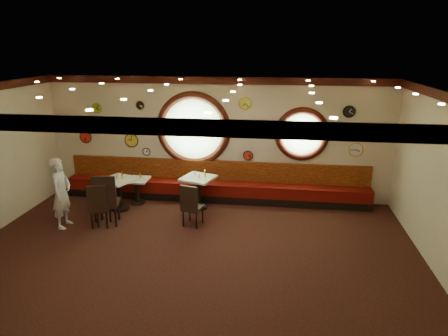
# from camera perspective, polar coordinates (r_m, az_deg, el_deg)

# --- Properties ---
(floor) EXTENTS (9.00, 6.00, 0.00)m
(floor) POSITION_cam_1_polar(r_m,az_deg,el_deg) (8.26, -4.37, -11.49)
(floor) COLOR black
(floor) RESTS_ON ground
(ceiling) EXTENTS (9.00, 6.00, 0.02)m
(ceiling) POSITION_cam_1_polar(r_m,az_deg,el_deg) (7.29, -4.95, 11.15)
(ceiling) COLOR #C38B37
(ceiling) RESTS_ON wall_back
(wall_back) EXTENTS (9.00, 0.02, 3.20)m
(wall_back) POSITION_cam_1_polar(r_m,az_deg,el_deg) (10.47, -1.13, 4.16)
(wall_back) COLOR beige
(wall_back) RESTS_ON floor
(wall_front) EXTENTS (9.00, 0.02, 3.20)m
(wall_front) POSITION_cam_1_polar(r_m,az_deg,el_deg) (4.97, -12.19, -11.54)
(wall_front) COLOR beige
(wall_front) RESTS_ON floor
(wall_right) EXTENTS (0.02, 6.00, 3.20)m
(wall_right) POSITION_cam_1_polar(r_m,az_deg,el_deg) (8.00, 28.70, -2.15)
(wall_right) COLOR beige
(wall_right) RESTS_ON floor
(molding_back) EXTENTS (9.00, 0.10, 0.18)m
(molding_back) POSITION_cam_1_polar(r_m,az_deg,el_deg) (10.19, -1.23, 12.40)
(molding_back) COLOR #340E09
(molding_back) RESTS_ON wall_back
(molding_front) EXTENTS (9.00, 0.10, 0.18)m
(molding_front) POSITION_cam_1_polar(r_m,az_deg,el_deg) (4.51, -13.18, 5.89)
(molding_front) COLOR #340E09
(molding_front) RESTS_ON wall_back
(banquette_base) EXTENTS (8.00, 0.55, 0.20)m
(banquette_base) POSITION_cam_1_polar(r_m,az_deg,el_deg) (10.65, -1.32, -4.07)
(banquette_base) COLOR black
(banquette_base) RESTS_ON floor
(banquette_seat) EXTENTS (8.00, 0.55, 0.30)m
(banquette_seat) POSITION_cam_1_polar(r_m,az_deg,el_deg) (10.56, -1.33, -2.80)
(banquette_seat) COLOR #570A07
(banquette_seat) RESTS_ON banquette_base
(banquette_back) EXTENTS (8.00, 0.10, 0.55)m
(banquette_back) POSITION_cam_1_polar(r_m,az_deg,el_deg) (10.64, -1.15, -0.38)
(banquette_back) COLOR #5D0A07
(banquette_back) RESTS_ON wall_back
(porthole_left_glass) EXTENTS (1.66, 0.02, 1.66)m
(porthole_left_glass) POSITION_cam_1_polar(r_m,az_deg,el_deg) (10.52, -4.39, 5.57)
(porthole_left_glass) COLOR #8AC375
(porthole_left_glass) RESTS_ON wall_back
(porthole_left_frame) EXTENTS (1.98, 0.18, 1.98)m
(porthole_left_frame) POSITION_cam_1_polar(r_m,az_deg,el_deg) (10.51, -4.40, 5.55)
(porthole_left_frame) COLOR #340E09
(porthole_left_frame) RESTS_ON wall_back
(porthole_left_ring) EXTENTS (1.61, 0.03, 1.61)m
(porthole_left_ring) POSITION_cam_1_polar(r_m,az_deg,el_deg) (10.48, -4.44, 5.52)
(porthole_left_ring) COLOR gold
(porthole_left_ring) RESTS_ON wall_back
(porthole_right_glass) EXTENTS (1.10, 0.02, 1.10)m
(porthole_right_glass) POSITION_cam_1_polar(r_m,az_deg,el_deg) (10.32, 11.06, 4.78)
(porthole_right_glass) COLOR #8AC375
(porthole_right_glass) RESTS_ON wall_back
(porthole_right_frame) EXTENTS (1.38, 0.18, 1.38)m
(porthole_right_frame) POSITION_cam_1_polar(r_m,az_deg,el_deg) (10.30, 11.06, 4.77)
(porthole_right_frame) COLOR #340E09
(porthole_right_frame) RESTS_ON wall_back
(porthole_right_ring) EXTENTS (1.09, 0.03, 1.09)m
(porthole_right_ring) POSITION_cam_1_polar(r_m,az_deg,el_deg) (10.27, 11.07, 4.73)
(porthole_right_ring) COLOR gold
(porthole_right_ring) RESTS_ON wall_back
(wall_clock_0) EXTENTS (0.24, 0.03, 0.24)m
(wall_clock_0) POSITION_cam_1_polar(r_m,az_deg,el_deg) (10.44, 3.46, 1.82)
(wall_clock_0) COLOR red
(wall_clock_0) RESTS_ON wall_back
(wall_clock_1) EXTENTS (0.26, 0.03, 0.26)m
(wall_clock_1) POSITION_cam_1_polar(r_m,az_deg,el_deg) (11.24, -17.69, 8.15)
(wall_clock_1) COLOR #9CC427
(wall_clock_1) RESTS_ON wall_back
(wall_clock_2) EXTENTS (0.28, 0.03, 0.28)m
(wall_clock_2) POSITION_cam_1_polar(r_m,az_deg,el_deg) (10.30, 17.43, 7.69)
(wall_clock_2) COLOR black
(wall_clock_2) RESTS_ON wall_back
(wall_clock_3) EXTENTS (0.24, 0.03, 0.24)m
(wall_clock_3) POSITION_cam_1_polar(r_m,az_deg,el_deg) (10.77, -11.89, 8.77)
(wall_clock_3) COLOR black
(wall_clock_3) RESTS_ON wall_back
(wall_clock_4) EXTENTS (0.32, 0.03, 0.32)m
(wall_clock_4) POSITION_cam_1_polar(r_m,az_deg,el_deg) (11.56, -19.13, 4.20)
(wall_clock_4) COLOR red
(wall_clock_4) RESTS_ON wall_back
(wall_clock_5) EXTENTS (0.22, 0.03, 0.22)m
(wall_clock_5) POSITION_cam_1_polar(r_m,az_deg,el_deg) (10.24, 6.34, 5.76)
(wall_clock_5) COLOR #EEEB4F
(wall_clock_5) RESTS_ON wall_back
(wall_clock_6) EXTENTS (0.30, 0.03, 0.30)m
(wall_clock_6) POSITION_cam_1_polar(r_m,az_deg,el_deg) (10.17, 3.03, 9.20)
(wall_clock_6) COLOR #BCD843
(wall_clock_6) RESTS_ON wall_back
(wall_clock_7) EXTENTS (0.34, 0.03, 0.34)m
(wall_clock_7) POSITION_cam_1_polar(r_m,az_deg,el_deg) (10.53, 18.32, 2.51)
(wall_clock_7) COLOR silver
(wall_clock_7) RESTS_ON wall_back
(wall_clock_8) EXTENTS (0.20, 0.03, 0.20)m
(wall_clock_8) POSITION_cam_1_polar(r_m,az_deg,el_deg) (10.98, -11.00, 2.31)
(wall_clock_8) COLOR white
(wall_clock_8) RESTS_ON wall_back
(wall_clock_9) EXTENTS (0.36, 0.03, 0.36)m
(wall_clock_9) POSITION_cam_1_polar(r_m,az_deg,el_deg) (11.05, -13.06, 3.87)
(wall_clock_9) COLOR gold
(wall_clock_9) RESTS_ON wall_back
(table_a) EXTENTS (0.96, 0.96, 0.80)m
(table_a) POSITION_cam_1_polar(r_m,az_deg,el_deg) (10.25, -14.76, -3.09)
(table_a) COLOR black
(table_a) RESTS_ON floor
(table_b) EXTENTS (0.62, 0.62, 0.67)m
(table_b) POSITION_cam_1_polar(r_m,az_deg,el_deg) (10.56, -12.33, -2.79)
(table_b) COLOR black
(table_b) RESTS_ON floor
(table_c) EXTENTS (0.93, 0.93, 0.82)m
(table_c) POSITION_cam_1_polar(r_m,az_deg,el_deg) (10.02, -3.70, -2.95)
(table_c) COLOR black
(table_c) RESTS_ON floor
(chair_a) EXTENTS (0.50, 0.50, 0.63)m
(chair_a) POSITION_cam_1_polar(r_m,az_deg,el_deg) (9.36, -17.47, -4.81)
(chair_a) COLOR black
(chair_a) RESTS_ON floor
(chair_b) EXTENTS (0.60, 0.60, 0.75)m
(chair_b) POSITION_cam_1_polar(r_m,az_deg,el_deg) (9.36, -16.54, -3.99)
(chair_b) COLOR black
(chair_b) RESTS_ON floor
(chair_c) EXTENTS (0.51, 0.51, 0.62)m
(chair_c) POSITION_cam_1_polar(r_m,az_deg,el_deg) (8.99, -4.76, -5.00)
(chair_c) COLOR black
(chair_c) RESTS_ON floor
(condiment_a_salt) EXTENTS (0.04, 0.04, 0.11)m
(condiment_a_salt) POSITION_cam_1_polar(r_m,az_deg,el_deg) (10.20, -14.99, -1.10)
(condiment_a_salt) COLOR silver
(condiment_a_salt) RESTS_ON table_a
(condiment_b_salt) EXTENTS (0.04, 0.04, 0.11)m
(condiment_b_salt) POSITION_cam_1_polar(r_m,az_deg,el_deg) (10.51, -13.05, -1.21)
(condiment_b_salt) COLOR silver
(condiment_b_salt) RESTS_ON table_b
(condiment_c_salt) EXTENTS (0.04, 0.04, 0.11)m
(condiment_c_salt) POSITION_cam_1_polar(r_m,az_deg,el_deg) (10.02, -4.15, -0.78)
(condiment_c_salt) COLOR silver
(condiment_c_salt) RESTS_ON table_c
(condiment_a_pepper) EXTENTS (0.03, 0.03, 0.09)m
(condiment_a_pepper) POSITION_cam_1_polar(r_m,az_deg,el_deg) (10.11, -15.11, -1.35)
(condiment_a_pepper) COLOR silver
(condiment_a_pepper) RESTS_ON table_a
(condiment_b_pepper) EXTENTS (0.03, 0.03, 0.09)m
(condiment_b_pepper) POSITION_cam_1_polar(r_m,az_deg,el_deg) (10.39, -12.33, -1.42)
(condiment_b_pepper) COLOR silver
(condiment_b_pepper) RESTS_ON table_b
(condiment_c_pepper) EXTENTS (0.04, 0.04, 0.10)m
(condiment_c_pepper) POSITION_cam_1_polar(r_m,az_deg,el_deg) (9.85, -3.58, -1.12)
(condiment_c_pepper) COLOR silver
(condiment_c_pepper) RESTS_ON table_c
(condiment_a_bottle) EXTENTS (0.05, 0.05, 0.18)m
(condiment_a_bottle) POSITION_cam_1_polar(r_m,az_deg,el_deg) (10.12, -14.34, -1.02)
(condiment_a_bottle) COLOR gold
(condiment_a_bottle) RESTS_ON table_a
(condiment_b_bottle) EXTENTS (0.05, 0.05, 0.16)m
(condiment_b_bottle) POSITION_cam_1_polar(r_m,az_deg,el_deg) (10.53, -11.83, -0.95)
(condiment_b_bottle) COLOR gold
(condiment_b_bottle) RESTS_ON table_b
(condiment_c_bottle) EXTENTS (0.05, 0.05, 0.17)m
(condiment_c_bottle) POSITION_cam_1_polar(r_m,az_deg,el_deg) (9.93, -2.72, -0.75)
(condiment_c_bottle) COLOR yellow
(condiment_c_bottle) RESTS_ON table_c
(waiter) EXTENTS (0.40, 0.60, 1.61)m
(waiter) POSITION_cam_1_polar(r_m,az_deg,el_deg) (9.60, -22.22, -3.32)
(waiter) COLOR silver
(waiter) RESTS_ON floor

